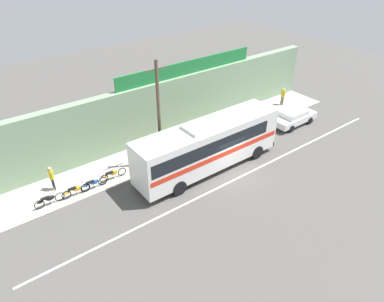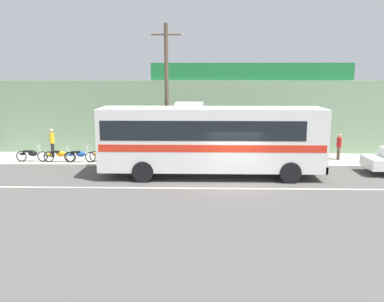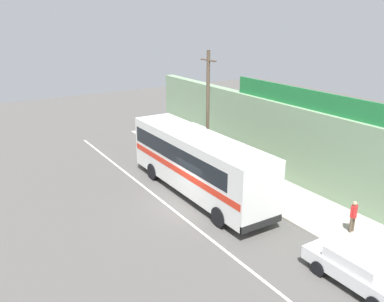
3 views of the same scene
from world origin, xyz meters
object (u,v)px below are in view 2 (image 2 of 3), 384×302
at_px(motorcycle_purple, 59,155).
at_px(motorcycle_red, 105,155).
at_px(intercity_bus, 210,137).
at_px(utility_pole, 167,93).
at_px(pedestrian_by_curb, 339,145).
at_px(motorcycle_orange, 31,154).
at_px(motorcycle_green, 79,155).
at_px(pedestrian_far_right, 52,141).

xyz_separation_m(motorcycle_purple, motorcycle_red, (2.67, 0.15, 0.00)).
relative_size(intercity_bus, utility_pole, 1.44).
height_order(motorcycle_red, pedestrian_by_curb, pedestrian_by_curb).
xyz_separation_m(intercity_bus, motorcycle_purple, (-8.72, 2.62, -1.50)).
bearing_deg(pedestrian_by_curb, motorcycle_red, -176.09).
distance_m(motorcycle_orange, motorcycle_green, 2.87).
height_order(intercity_bus, motorcycle_green, intercity_bus).
height_order(motorcycle_green, pedestrian_far_right, pedestrian_far_right).
xyz_separation_m(utility_pole, motorcycle_purple, (-6.35, 0.27, -3.59)).
bearing_deg(motorcycle_purple, motorcycle_orange, 176.96).
bearing_deg(motorcycle_orange, motorcycle_purple, -3.04).
height_order(motorcycle_red, motorcycle_orange, same).
relative_size(motorcycle_purple, motorcycle_red, 0.98).
relative_size(motorcycle_purple, motorcycle_green, 1.03).
bearing_deg(intercity_bus, motorcycle_green, 161.08).
height_order(motorcycle_purple, motorcycle_green, same).
height_order(intercity_bus, pedestrian_far_right, intercity_bus).
distance_m(motorcycle_green, pedestrian_by_curb, 15.37).
bearing_deg(pedestrian_by_curb, pedestrian_far_right, 178.77).
height_order(utility_pole, motorcycle_orange, utility_pole).
distance_m(motorcycle_green, pedestrian_far_right, 2.67).
xyz_separation_m(motorcycle_orange, pedestrian_far_right, (0.76, 1.39, 0.60)).
bearing_deg(utility_pole, pedestrian_far_right, 166.51).
bearing_deg(pedestrian_by_curb, motorcycle_purple, -176.19).
bearing_deg(pedestrian_far_right, motorcycle_green, -35.58).
xyz_separation_m(intercity_bus, motorcycle_red, (-6.04, 2.77, -1.50)).
xyz_separation_m(motorcycle_red, pedestrian_by_curb, (13.84, 0.95, 0.48)).
height_order(utility_pole, motorcycle_green, utility_pole).
bearing_deg(pedestrian_by_curb, utility_pole, -172.33).
xyz_separation_m(motorcycle_purple, motorcycle_orange, (-1.67, 0.09, 0.00)).
distance_m(intercity_bus, motorcycle_purple, 9.22).
distance_m(utility_pole, motorcycle_purple, 7.30).
xyz_separation_m(intercity_bus, motorcycle_orange, (-10.39, 2.70, -1.50)).
bearing_deg(motorcycle_orange, motorcycle_red, 0.85).
height_order(intercity_bus, motorcycle_purple, intercity_bus).
relative_size(motorcycle_purple, pedestrian_by_curb, 1.22).
bearing_deg(motorcycle_purple, motorcycle_green, -1.81).
bearing_deg(pedestrian_far_right, motorcycle_purple, -58.11).
relative_size(motorcycle_green, pedestrian_by_curb, 1.18).
bearing_deg(utility_pole, intercity_bus, -44.78).
xyz_separation_m(utility_pole, pedestrian_by_curb, (10.16, 1.37, -3.11)).
distance_m(motorcycle_orange, pedestrian_far_right, 1.69).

